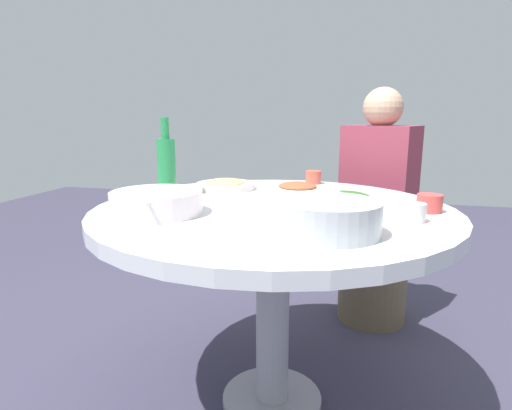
# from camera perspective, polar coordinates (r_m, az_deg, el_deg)

# --- Properties ---
(ground) EXTENTS (8.00, 8.00, 0.00)m
(ground) POSITION_cam_1_polar(r_m,az_deg,el_deg) (1.74, 2.16, -25.24)
(ground) COLOR #39364B
(round_dining_table) EXTENTS (1.20, 1.20, 0.75)m
(round_dining_table) POSITION_cam_1_polar(r_m,az_deg,el_deg) (1.44, 2.37, -4.26)
(round_dining_table) COLOR #99999E
(round_dining_table) RESTS_ON ground
(rice_bowl) EXTENTS (0.26, 0.26, 0.10)m
(rice_bowl) POSITION_cam_1_polar(r_m,az_deg,el_deg) (1.10, 9.99, -1.57)
(rice_bowl) COLOR #B2B5BA
(rice_bowl) RESTS_ON round_dining_table
(soup_bowl) EXTENTS (0.28, 0.30, 0.07)m
(soup_bowl) POSITION_cam_1_polar(r_m,az_deg,el_deg) (1.34, -13.35, 0.24)
(soup_bowl) COLOR white
(soup_bowl) RESTS_ON round_dining_table
(dish_stirfry) EXTENTS (0.20, 0.20, 0.04)m
(dish_stirfry) POSITION_cam_1_polar(r_m,az_deg,el_deg) (1.68, 5.68, 2.31)
(dish_stirfry) COLOR silver
(dish_stirfry) RESTS_ON round_dining_table
(dish_greens) EXTENTS (0.21, 0.21, 0.05)m
(dish_greens) POSITION_cam_1_polar(r_m,az_deg,el_deg) (1.44, 12.15, 0.62)
(dish_greens) COLOR white
(dish_greens) RESTS_ON round_dining_table
(dish_noodles) EXTENTS (0.25, 0.25, 0.04)m
(dish_noodles) POSITION_cam_1_polar(r_m,az_deg,el_deg) (1.76, -4.17, 2.77)
(dish_noodles) COLOR silver
(dish_noodles) RESTS_ON round_dining_table
(green_bottle) EXTENTS (0.07, 0.07, 0.29)m
(green_bottle) POSITION_cam_1_polar(r_m,az_deg,el_deg) (1.58, -12.07, 5.19)
(green_bottle) COLOR #288B4B
(green_bottle) RESTS_ON round_dining_table
(tea_cup_near) EXTENTS (0.07, 0.07, 0.06)m
(tea_cup_near) POSITION_cam_1_polar(r_m,az_deg,el_deg) (1.91, 7.79, 3.77)
(tea_cup_near) COLOR #CA513D
(tea_cup_near) RESTS_ON round_dining_table
(tea_cup_far) EXTENTS (0.08, 0.08, 0.06)m
(tea_cup_far) POSITION_cam_1_polar(r_m,az_deg,el_deg) (1.44, 22.52, 0.23)
(tea_cup_far) COLOR #CB433F
(tea_cup_far) RESTS_ON round_dining_table
(tea_cup_side) EXTENTS (0.07, 0.07, 0.05)m
(tea_cup_side) POSITION_cam_1_polar(r_m,az_deg,el_deg) (1.29, 20.63, -0.96)
(tea_cup_side) COLOR silver
(tea_cup_side) RESTS_ON round_dining_table
(stool_for_diner_left) EXTENTS (0.35, 0.35, 0.43)m
(stool_for_diner_left) POSITION_cam_1_polar(r_m,az_deg,el_deg) (2.31, 15.54, -9.78)
(stool_for_diner_left) COLOR brown
(stool_for_diner_left) RESTS_ON ground
(diner_left) EXTENTS (0.43, 0.44, 0.76)m
(diner_left) POSITION_cam_1_polar(r_m,az_deg,el_deg) (2.17, 16.34, 3.41)
(diner_left) COLOR #2D333D
(diner_left) RESTS_ON stool_for_diner_left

